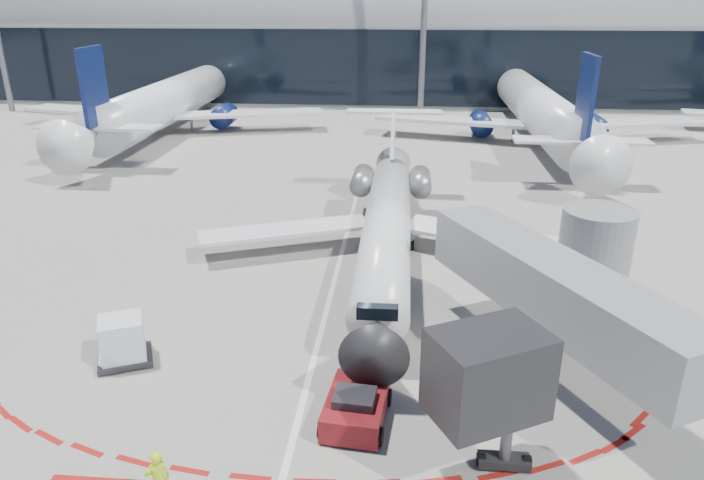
# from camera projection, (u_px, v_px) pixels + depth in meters

# --- Properties ---
(ground) EXTENTS (260.00, 260.00, 0.00)m
(ground) POSITION_uv_depth(u_px,v_px,m) (327.00, 309.00, 29.14)
(ground) COLOR slate
(ground) RESTS_ON ground
(apron_centerline) EXTENTS (0.25, 40.00, 0.01)m
(apron_centerline) POSITION_uv_depth(u_px,v_px,m) (332.00, 290.00, 30.99)
(apron_centerline) COLOR silver
(apron_centerline) RESTS_ON ground
(terminal_building) EXTENTS (150.00, 24.15, 24.00)m
(terminal_building) POSITION_uv_depth(u_px,v_px,m) (384.00, 32.00, 86.13)
(terminal_building) COLOR #96999B
(terminal_building) RESTS_ON ground
(jet_bridge) EXTENTS (10.03, 15.20, 4.90)m
(jet_bridge) POSITION_uv_depth(u_px,v_px,m) (565.00, 287.00, 24.45)
(jet_bridge) COLOR gray
(jet_bridge) RESTS_ON ground
(light_mast_centre) EXTENTS (0.70, 0.70, 25.00)m
(light_mast_centre) POSITION_uv_depth(u_px,v_px,m) (425.00, 3.00, 68.55)
(light_mast_centre) COLOR slate
(light_mast_centre) RESTS_ON ground
(regional_jet) EXTENTS (21.15, 26.08, 6.53)m
(regional_jet) POSITION_uv_depth(u_px,v_px,m) (387.00, 220.00, 34.01)
(regional_jet) COLOR silver
(regional_jet) RESTS_ON ground
(pushback_tug) EXTENTS (2.40, 5.05, 1.29)m
(pushback_tug) POSITION_uv_depth(u_px,v_px,m) (356.00, 407.00, 21.37)
(pushback_tug) COLOR #630E0F
(pushback_tug) RESTS_ON ground
(ramp_worker) EXTENTS (0.83, 0.77, 1.91)m
(ramp_worker) POSITION_uv_depth(u_px,v_px,m) (158.00, 479.00, 17.66)
(ramp_worker) COLOR #B6E217
(ramp_worker) RESTS_ON ground
(uld_container) EXTENTS (2.57, 2.42, 1.92)m
(uld_container) POSITION_uv_depth(u_px,v_px,m) (123.00, 341.00, 24.65)
(uld_container) COLOR black
(uld_container) RESTS_ON ground
(bg_airliner_0) EXTENTS (37.71, 39.93, 12.20)m
(bg_airliner_0) POSITION_uv_depth(u_px,v_px,m) (167.00, 71.00, 64.86)
(bg_airliner_0) COLOR silver
(bg_airliner_0) RESTS_ON ground
(bg_airliner_1) EXTENTS (37.22, 39.41, 12.04)m
(bg_airliner_1) POSITION_uv_depth(u_px,v_px,m) (542.00, 78.00, 60.25)
(bg_airliner_1) COLOR silver
(bg_airliner_1) RESTS_ON ground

